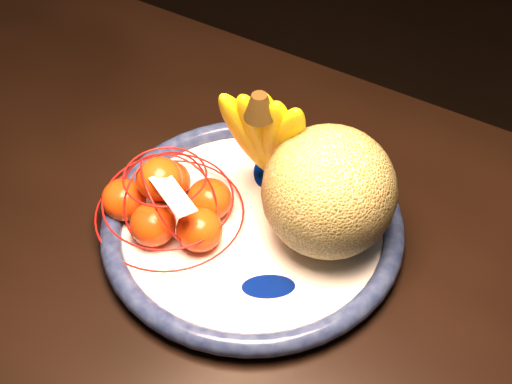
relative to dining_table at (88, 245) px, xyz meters
The scene contains 6 objects.
dining_table is the anchor object (origin of this frame).
fruit_bowl 0.26m from the dining_table, 18.62° to the left, with size 0.40×0.40×0.03m.
cantaloupe 0.39m from the dining_table, 18.49° to the left, with size 0.17×0.17×0.17m, color olive.
banana_bunch 0.33m from the dining_table, 32.39° to the left, with size 0.14×0.14×0.22m.
mandarin_bag 0.19m from the dining_table, 14.49° to the left, with size 0.22×0.22×0.12m.
price_tag 0.24m from the dining_table, ahead, with size 0.07×0.03×0.00m, color white.
Camera 1 is at (0.49, -0.38, 1.50)m, focal length 50.00 mm.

